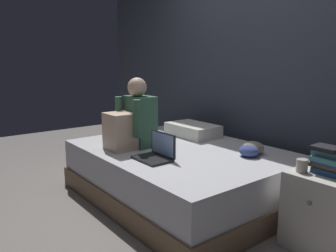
# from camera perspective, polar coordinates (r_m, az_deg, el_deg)

# --- Properties ---
(ground_plane) EXTENTS (8.00, 8.00, 0.00)m
(ground_plane) POSITION_cam_1_polar(r_m,az_deg,el_deg) (3.02, -0.01, -14.36)
(ground_plane) COLOR gray
(wall_back) EXTENTS (5.60, 0.10, 2.70)m
(wall_back) POSITION_cam_1_polar(r_m,az_deg,el_deg) (3.59, 15.65, 11.57)
(wall_back) COLOR #383D4C
(wall_back) RESTS_ON ground_plane
(bed) EXTENTS (2.00, 1.50, 0.48)m
(bed) POSITION_cam_1_polar(r_m,az_deg,el_deg) (3.25, 2.03, -7.95)
(bed) COLOR #7A6047
(bed) RESTS_ON ground_plane
(nightstand) EXTENTS (0.44, 0.46, 0.55)m
(nightstand) POSITION_cam_1_polar(r_m,az_deg,el_deg) (2.64, 24.97, -12.87)
(nightstand) COLOR beige
(nightstand) RESTS_ON ground_plane
(person_sitting) EXTENTS (0.39, 0.44, 0.66)m
(person_sitting) POSITION_cam_1_polar(r_m,az_deg,el_deg) (3.19, -6.03, 0.82)
(person_sitting) COLOR #38664C
(person_sitting) RESTS_ON bed
(laptop) EXTENTS (0.32, 0.23, 0.22)m
(laptop) POSITION_cam_1_polar(r_m,az_deg,el_deg) (2.83, -1.93, -4.53)
(laptop) COLOR black
(laptop) RESTS_ON bed
(pillow) EXTENTS (0.56, 0.36, 0.13)m
(pillow) POSITION_cam_1_polar(r_m,az_deg,el_deg) (3.69, 4.19, -0.67)
(pillow) COLOR silver
(pillow) RESTS_ON bed
(book_stack) EXTENTS (0.24, 0.18, 0.19)m
(book_stack) POSITION_cam_1_polar(r_m,az_deg,el_deg) (2.51, 25.46, -5.26)
(book_stack) COLOR #284C84
(book_stack) RESTS_ON nightstand
(mug) EXTENTS (0.08, 0.08, 0.09)m
(mug) POSITION_cam_1_polar(r_m,az_deg,el_deg) (2.49, 21.62, -6.23)
(mug) COLOR #BCB2A3
(mug) RESTS_ON nightstand
(clothes_pile) EXTENTS (0.23, 0.27, 0.11)m
(clothes_pile) POSITION_cam_1_polar(r_m,az_deg,el_deg) (3.04, 13.86, -3.76)
(clothes_pile) COLOR gray
(clothes_pile) RESTS_ON bed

